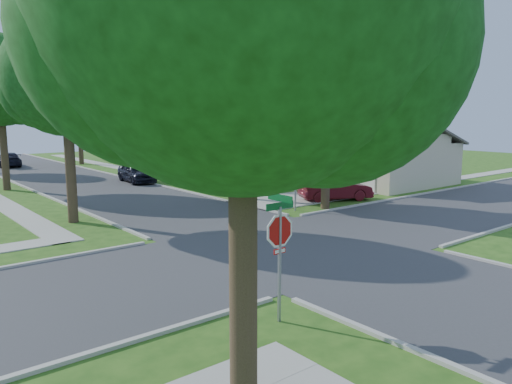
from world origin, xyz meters
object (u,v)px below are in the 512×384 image
at_px(tree_w_near, 67,81).
at_px(car_curb_east, 137,172).
at_px(tree_e_far, 79,100).
at_px(tree_e_near, 242,97).
at_px(tree_ne_corner, 328,96).
at_px(house_ne_far, 211,146).
at_px(stop_sign_ne, 296,170).
at_px(car_driveway, 336,188).
at_px(car_curb_west, 8,160).
at_px(tree_w_mid, 0,84).
at_px(stop_sign_sw, 280,236).
at_px(house_ne_near, 349,158).
at_px(tree_e_mid, 142,92).
at_px(tree_sw_corner, 245,6).

bearing_deg(tree_w_near, car_curb_east, 52.24).
bearing_deg(tree_e_far, tree_e_near, -90.00).
relative_size(tree_ne_corner, house_ne_far, 0.64).
height_order(stop_sign_ne, car_driveway, stop_sign_ne).
bearing_deg(car_curb_west, tree_w_near, 88.60).
bearing_deg(tree_w_mid, car_curb_west, 77.01).
height_order(stop_sign_sw, tree_ne_corner, tree_ne_corner).
bearing_deg(house_ne_far, tree_w_near, -135.91).
distance_m(stop_sign_sw, house_ne_near, 25.98).
xyz_separation_m(stop_sign_sw, tree_e_far, (9.45, 38.71, 3.95)).
height_order(tree_e_mid, car_driveway, tree_e_mid).
xyz_separation_m(tree_e_far, car_driveway, (3.75, -28.51, -5.32)).
bearing_deg(car_curb_west, tree_e_near, 108.36).
relative_size(tree_e_near, tree_e_mid, 0.90).
distance_m(tree_e_mid, house_ne_near, 15.77).
xyz_separation_m(stop_sign_sw, car_driveway, (13.21, 10.20, -1.37)).
bearing_deg(tree_e_mid, tree_w_near, -128.08).
xyz_separation_m(tree_ne_corner, car_curb_west, (-7.56, 31.71, -4.95)).
bearing_deg(tree_w_near, tree_sw_corner, -99.90).
relative_size(tree_e_mid, tree_e_far, 1.06).
bearing_deg(stop_sign_sw, tree_e_far, 76.27).
height_order(tree_e_mid, car_curb_west, tree_e_mid).
bearing_deg(tree_ne_corner, tree_e_far, 93.09).
bearing_deg(car_driveway, tree_sw_corner, 152.47).
distance_m(stop_sign_ne, tree_w_near, 11.07).
bearing_deg(tree_w_mid, car_curb_east, -13.43).
bearing_deg(house_ne_near, car_curb_east, 147.54).
bearing_deg(tree_e_near, tree_w_near, 180.00).
height_order(stop_sign_ne, car_curb_west, stop_sign_ne).
height_order(tree_e_far, tree_sw_corner, tree_sw_corner).
relative_size(house_ne_near, car_curb_east, 3.25).
relative_size(tree_e_mid, tree_sw_corner, 0.96).
distance_m(stop_sign_sw, tree_w_near, 14.30).
distance_m(tree_e_far, house_ne_near, 25.99).
relative_size(stop_sign_sw, house_ne_near, 0.22).
distance_m(tree_e_near, tree_w_mid, 15.26).
distance_m(tree_e_far, car_curb_west, 8.22).
height_order(tree_e_far, house_ne_near, tree_e_far).
bearing_deg(stop_sign_sw, tree_w_near, 89.77).
height_order(tree_e_mid, car_curb_east, tree_e_mid).
height_order(stop_sign_ne, car_curb_east, stop_sign_ne).
xyz_separation_m(stop_sign_sw, house_ne_near, (20.69, 15.70, -0.51)).
relative_size(tree_w_near, car_curb_east, 2.14).
bearing_deg(tree_ne_corner, house_ne_near, 35.18).
relative_size(house_ne_near, house_ne_far, 1.00).
height_order(tree_ne_corner, house_ne_near, tree_ne_corner).
xyz_separation_m(tree_e_near, tree_sw_corner, (-12.19, -16.00, 0.62)).
xyz_separation_m(stop_sign_ne, tree_e_far, (0.05, 29.31, 3.95)).
height_order(stop_sign_sw, stop_sign_ne, same).
bearing_deg(car_curb_east, tree_sw_corner, -106.18).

